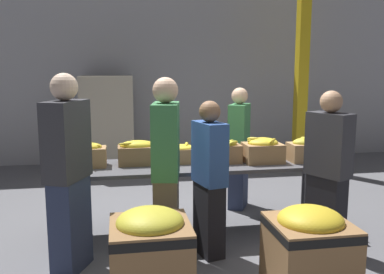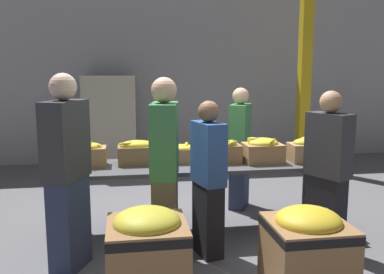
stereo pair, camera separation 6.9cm
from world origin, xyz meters
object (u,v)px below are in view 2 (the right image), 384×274
(volunteer_3, at_px, (208,180))
(banana_box_0, at_px, (86,154))
(banana_box_3, at_px, (222,151))
(donation_bin_0, at_px, (148,255))
(banana_box_5, at_px, (308,150))
(volunteer_4, at_px, (67,174))
(banana_box_4, at_px, (263,150))
(pallet_stack_0, at_px, (110,124))
(volunteer_2, at_px, (240,149))
(banana_box_2, at_px, (180,153))
(sorting_table, at_px, (200,168))
(support_pillar, at_px, (305,59))
(donation_bin_1, at_px, (307,248))
(banana_box_1, at_px, (137,152))
(volunteer_1, at_px, (327,173))
(volunteer_0, at_px, (165,172))

(volunteer_3, bearing_deg, banana_box_0, 46.84)
(banana_box_3, xyz_separation_m, donation_bin_0, (-0.92, -1.46, -0.50))
(banana_box_5, bearing_deg, volunteer_4, -166.60)
(banana_box_0, height_order, banana_box_3, same)
(banana_box_4, xyz_separation_m, pallet_stack_0, (-1.78, 3.25, -0.09))
(volunteer_2, xyz_separation_m, volunteer_3, (-0.69, -1.37, -0.03))
(banana_box_2, bearing_deg, banana_box_5, -7.11)
(sorting_table, relative_size, donation_bin_0, 3.68)
(support_pillar, bearing_deg, donation_bin_1, -112.69)
(banana_box_5, xyz_separation_m, support_pillar, (1.19, 2.89, 1.08))
(volunteer_4, relative_size, pallet_stack_0, 1.06)
(volunteer_4, bearing_deg, sorting_table, -39.74)
(banana_box_1, distance_m, banana_box_2, 0.47)
(banana_box_0, xyz_separation_m, support_pillar, (3.64, 2.75, 1.08))
(banana_box_0, bearing_deg, banana_box_5, -3.34)
(volunteer_3, height_order, volunteer_4, volunteer_4)
(banana_box_5, xyz_separation_m, pallet_stack_0, (-2.30, 3.28, -0.08))
(donation_bin_1, height_order, pallet_stack_0, pallet_stack_0)
(banana_box_4, xyz_separation_m, volunteer_2, (-0.04, 0.82, -0.14))
(sorting_table, distance_m, pallet_stack_0, 3.38)
(banana_box_1, bearing_deg, donation_bin_1, -49.08)
(banana_box_1, xyz_separation_m, volunteer_1, (1.85, -0.76, -0.12))
(sorting_table, height_order, banana_box_5, banana_box_5)
(volunteer_0, xyz_separation_m, volunteer_4, (-0.88, -0.01, 0.02))
(banana_box_1, height_order, banana_box_5, banana_box_5)
(banana_box_0, height_order, volunteer_4, volunteer_4)
(banana_box_4, distance_m, volunteer_1, 0.79)
(banana_box_2, height_order, volunteer_0, volunteer_0)
(banana_box_4, relative_size, donation_bin_0, 0.54)
(volunteer_0, height_order, donation_bin_0, volunteer_0)
(donation_bin_1, bearing_deg, pallet_stack_0, 110.24)
(banana_box_2, height_order, donation_bin_1, banana_box_2)
(donation_bin_1, bearing_deg, donation_bin_0, 180.00)
(banana_box_2, relative_size, volunteer_3, 0.27)
(volunteer_1, bearing_deg, banana_box_1, 41.04)
(banana_box_3, bearing_deg, volunteer_3, -114.43)
(banana_box_0, xyz_separation_m, volunteer_1, (2.40, -0.74, -0.12))
(donation_bin_0, relative_size, pallet_stack_0, 0.46)
(volunteer_4, bearing_deg, support_pillar, -24.05)
(banana_box_4, height_order, volunteer_3, volunteer_3)
(volunteer_1, distance_m, volunteer_3, 1.20)
(volunteer_0, bearing_deg, banana_box_4, -51.02)
(banana_box_4, relative_size, donation_bin_1, 0.59)
(banana_box_5, xyz_separation_m, donation_bin_0, (-1.89, -1.36, -0.51))
(volunteer_0, relative_size, volunteer_4, 0.98)
(banana_box_1, height_order, volunteer_1, volunteer_1)
(banana_box_1, xyz_separation_m, volunteer_0, (0.23, -0.76, -0.05))
(banana_box_0, height_order, donation_bin_0, banana_box_0)
(banana_box_0, relative_size, banana_box_1, 1.00)
(banana_box_5, height_order, support_pillar, support_pillar)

